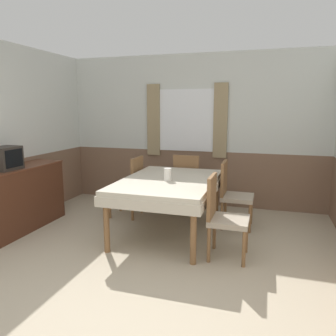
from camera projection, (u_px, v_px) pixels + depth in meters
The scene contains 11 objects.
ground_plane at pixel (86, 330), 2.53m from camera, with size 16.00×16.00×0.00m, color tan.
wall_back at pixel (193, 130), 5.70m from camera, with size 4.90×0.09×2.60m.
wall_left at pixel (8, 136), 4.65m from camera, with size 0.05×4.00×2.60m.
dining_table at pixel (169, 186), 4.39m from camera, with size 1.24×1.78×0.76m.
chair_head_window at pixel (188, 181), 5.42m from camera, with size 0.44×0.44×0.95m.
chair_right_far at pixel (233, 192), 4.67m from camera, with size 0.44×0.44×0.95m.
chair_left_far at pixel (130, 185), 5.13m from camera, with size 0.44×0.44×0.95m.
chair_right_near at pixel (223, 214), 3.70m from camera, with size 0.44×0.44×0.95m.
sideboard at pixel (20, 198), 4.57m from camera, with size 0.46×1.42×0.89m.
tv at pixel (5, 158), 4.27m from camera, with size 0.29×0.36×0.31m.
vase at pixel (168, 174), 4.27m from camera, with size 0.10×0.10×0.16m.
Camera 1 is at (1.27, -1.98, 1.69)m, focal length 35.00 mm.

